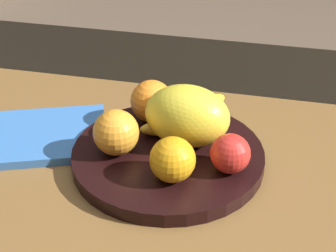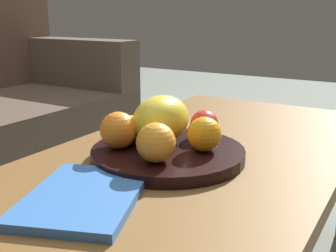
{
  "view_description": "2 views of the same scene",
  "coord_description": "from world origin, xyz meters",
  "px_view_note": "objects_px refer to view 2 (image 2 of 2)",
  "views": [
    {
      "loc": [
        0.12,
        -0.69,
        0.97
      ],
      "look_at": [
        -0.05,
        0.03,
        0.5
      ],
      "focal_mm": 55.58,
      "sensor_mm": 36.0,
      "label": 1
    },
    {
      "loc": [
        -0.78,
        -0.41,
        0.74
      ],
      "look_at": [
        -0.05,
        0.03,
        0.5
      ],
      "focal_mm": 44.11,
      "sensor_mm": 36.0,
      "label": 2
    }
  ],
  "objects_px": {
    "melon_large_front": "(161,120)",
    "orange_front": "(156,143)",
    "magazine": "(84,197)",
    "orange_right": "(118,130)",
    "fruit_bowl": "(168,154)",
    "orange_left": "(204,134)",
    "banana_bunch": "(145,128)",
    "apple_front": "(204,124)",
    "coffee_table": "(190,174)"
  },
  "relations": [
    {
      "from": "melon_large_front",
      "to": "orange_front",
      "type": "distance_m",
      "value": 0.13
    },
    {
      "from": "melon_large_front",
      "to": "magazine",
      "type": "height_order",
      "value": "melon_large_front"
    },
    {
      "from": "orange_front",
      "to": "orange_right",
      "type": "relative_size",
      "value": 0.99
    },
    {
      "from": "melon_large_front",
      "to": "magazine",
      "type": "xyz_separation_m",
      "value": [
        -0.28,
        -0.02,
        -0.07
      ]
    },
    {
      "from": "fruit_bowl",
      "to": "orange_left",
      "type": "height_order",
      "value": "orange_left"
    },
    {
      "from": "banana_bunch",
      "to": "orange_left",
      "type": "bearing_deg",
      "value": -88.55
    },
    {
      "from": "orange_right",
      "to": "banana_bunch",
      "type": "distance_m",
      "value": 0.08
    },
    {
      "from": "magazine",
      "to": "orange_right",
      "type": "bearing_deg",
      "value": 0.63
    },
    {
      "from": "apple_front",
      "to": "magazine",
      "type": "distance_m",
      "value": 0.37
    },
    {
      "from": "fruit_bowl",
      "to": "apple_front",
      "type": "xyz_separation_m",
      "value": [
        0.11,
        -0.03,
        0.05
      ]
    },
    {
      "from": "coffee_table",
      "to": "orange_left",
      "type": "relative_size",
      "value": 17.35
    },
    {
      "from": "orange_front",
      "to": "magazine",
      "type": "relative_size",
      "value": 0.32
    },
    {
      "from": "orange_right",
      "to": "banana_bunch",
      "type": "bearing_deg",
      "value": -15.31
    },
    {
      "from": "melon_large_front",
      "to": "apple_front",
      "type": "distance_m",
      "value": 0.11
    },
    {
      "from": "fruit_bowl",
      "to": "orange_right",
      "type": "height_order",
      "value": "orange_right"
    },
    {
      "from": "apple_front",
      "to": "banana_bunch",
      "type": "xyz_separation_m",
      "value": [
        -0.09,
        0.1,
        -0.0
      ]
    },
    {
      "from": "banana_bunch",
      "to": "orange_right",
      "type": "bearing_deg",
      "value": 164.69
    },
    {
      "from": "fruit_bowl",
      "to": "orange_front",
      "type": "height_order",
      "value": "orange_front"
    },
    {
      "from": "banana_bunch",
      "to": "apple_front",
      "type": "bearing_deg",
      "value": -49.16
    },
    {
      "from": "fruit_bowl",
      "to": "banana_bunch",
      "type": "bearing_deg",
      "value": 73.95
    },
    {
      "from": "fruit_bowl",
      "to": "orange_front",
      "type": "xyz_separation_m",
      "value": [
        -0.08,
        -0.02,
        0.05
      ]
    },
    {
      "from": "fruit_bowl",
      "to": "apple_front",
      "type": "height_order",
      "value": "apple_front"
    },
    {
      "from": "coffee_table",
      "to": "orange_left",
      "type": "xyz_separation_m",
      "value": [
        -0.02,
        -0.04,
        0.11
      ]
    },
    {
      "from": "orange_left",
      "to": "magazine",
      "type": "bearing_deg",
      "value": 162.21
    },
    {
      "from": "orange_front",
      "to": "orange_left",
      "type": "height_order",
      "value": "orange_front"
    },
    {
      "from": "orange_left",
      "to": "orange_right",
      "type": "height_order",
      "value": "orange_right"
    },
    {
      "from": "apple_front",
      "to": "orange_front",
      "type": "bearing_deg",
      "value": 177.96
    },
    {
      "from": "melon_large_front",
      "to": "orange_right",
      "type": "xyz_separation_m",
      "value": [
        -0.08,
        0.06,
        -0.01
      ]
    },
    {
      "from": "melon_large_front",
      "to": "orange_left",
      "type": "bearing_deg",
      "value": -90.65
    },
    {
      "from": "orange_right",
      "to": "magazine",
      "type": "bearing_deg",
      "value": -158.45
    },
    {
      "from": "coffee_table",
      "to": "orange_right",
      "type": "distance_m",
      "value": 0.19
    },
    {
      "from": "melon_large_front",
      "to": "coffee_table",
      "type": "bearing_deg",
      "value": -73.9
    },
    {
      "from": "fruit_bowl",
      "to": "orange_left",
      "type": "xyz_separation_m",
      "value": [
        0.02,
        -0.07,
        0.05
      ]
    },
    {
      "from": "banana_bunch",
      "to": "coffee_table",
      "type": "bearing_deg",
      "value": -77.17
    },
    {
      "from": "apple_front",
      "to": "fruit_bowl",
      "type": "bearing_deg",
      "value": 164.53
    },
    {
      "from": "orange_front",
      "to": "orange_left",
      "type": "relative_size",
      "value": 1.07
    },
    {
      "from": "coffee_table",
      "to": "apple_front",
      "type": "distance_m",
      "value": 0.12
    },
    {
      "from": "coffee_table",
      "to": "orange_front",
      "type": "relative_size",
      "value": 16.21
    },
    {
      "from": "fruit_bowl",
      "to": "magazine",
      "type": "xyz_separation_m",
      "value": [
        -0.25,
        0.01,
        -0.0
      ]
    },
    {
      "from": "magazine",
      "to": "orange_front",
      "type": "bearing_deg",
      "value": -33.63
    },
    {
      "from": "orange_left",
      "to": "coffee_table",
      "type": "bearing_deg",
      "value": 64.55
    },
    {
      "from": "fruit_bowl",
      "to": "orange_right",
      "type": "distance_m",
      "value": 0.12
    },
    {
      "from": "fruit_bowl",
      "to": "apple_front",
      "type": "distance_m",
      "value": 0.12
    },
    {
      "from": "coffee_table",
      "to": "melon_large_front",
      "type": "relative_size",
      "value": 8.52
    },
    {
      "from": "orange_left",
      "to": "magazine",
      "type": "distance_m",
      "value": 0.3
    },
    {
      "from": "orange_front",
      "to": "banana_bunch",
      "type": "relative_size",
      "value": 0.51
    },
    {
      "from": "coffee_table",
      "to": "orange_left",
      "type": "distance_m",
      "value": 0.12
    },
    {
      "from": "banana_bunch",
      "to": "magazine",
      "type": "xyz_separation_m",
      "value": [
        -0.27,
        -0.06,
        -0.05
      ]
    },
    {
      "from": "apple_front",
      "to": "magazine",
      "type": "xyz_separation_m",
      "value": [
        -0.36,
        0.04,
        -0.05
      ]
    },
    {
      "from": "orange_left",
      "to": "banana_bunch",
      "type": "relative_size",
      "value": 0.48
    }
  ]
}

